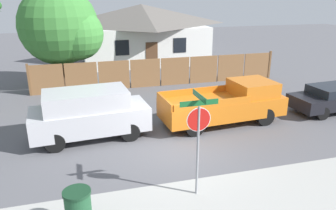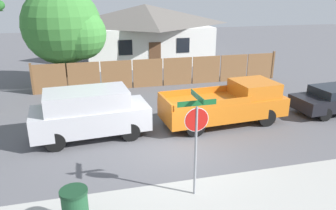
{
  "view_description": "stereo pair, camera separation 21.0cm",
  "coord_description": "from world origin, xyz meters",
  "px_view_note": "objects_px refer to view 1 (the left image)",
  "views": [
    {
      "loc": [
        -3.18,
        -10.38,
        5.59
      ],
      "look_at": [
        -0.15,
        0.61,
        1.6
      ],
      "focal_mm": 35.0,
      "sensor_mm": 36.0,
      "label": 1
    },
    {
      "loc": [
        -2.98,
        -10.43,
        5.59
      ],
      "look_at": [
        -0.15,
        0.61,
        1.6
      ],
      "focal_mm": 35.0,
      "sensor_mm": 36.0,
      "label": 2
    }
  ],
  "objects_px": {
    "parked_sedan": "(334,98)",
    "stop_sign": "(198,128)",
    "house": "(142,32)",
    "trash_bin": "(78,209)",
    "oak_tree": "(63,28)",
    "red_suv": "(89,113)",
    "orange_pickup": "(227,104)"
  },
  "relations": [
    {
      "from": "parked_sedan",
      "to": "stop_sign",
      "type": "relative_size",
      "value": 1.47
    },
    {
      "from": "house",
      "to": "stop_sign",
      "type": "bearing_deg",
      "value": -96.69
    },
    {
      "from": "parked_sedan",
      "to": "trash_bin",
      "type": "height_order",
      "value": "parked_sedan"
    },
    {
      "from": "oak_tree",
      "to": "red_suv",
      "type": "xyz_separation_m",
      "value": [
        0.96,
        -7.97,
        -2.51
      ]
    },
    {
      "from": "red_suv",
      "to": "parked_sedan",
      "type": "height_order",
      "value": "red_suv"
    },
    {
      "from": "house",
      "to": "orange_pickup",
      "type": "xyz_separation_m",
      "value": [
        0.85,
        -14.94,
        -1.47
      ]
    },
    {
      "from": "trash_bin",
      "to": "red_suv",
      "type": "bearing_deg",
      "value": 84.24
    },
    {
      "from": "house",
      "to": "orange_pickup",
      "type": "bearing_deg",
      "value": -86.74
    },
    {
      "from": "parked_sedan",
      "to": "stop_sign",
      "type": "height_order",
      "value": "stop_sign"
    },
    {
      "from": "orange_pickup",
      "to": "red_suv",
      "type": "bearing_deg",
      "value": 175.91
    },
    {
      "from": "house",
      "to": "red_suv",
      "type": "height_order",
      "value": "house"
    },
    {
      "from": "red_suv",
      "to": "orange_pickup",
      "type": "height_order",
      "value": "red_suv"
    },
    {
      "from": "house",
      "to": "parked_sedan",
      "type": "bearing_deg",
      "value": -66.57
    },
    {
      "from": "stop_sign",
      "to": "house",
      "type": "bearing_deg",
      "value": 82.69
    },
    {
      "from": "oak_tree",
      "to": "stop_sign",
      "type": "distance_m",
      "value": 13.35
    },
    {
      "from": "oak_tree",
      "to": "red_suv",
      "type": "height_order",
      "value": "oak_tree"
    },
    {
      "from": "red_suv",
      "to": "stop_sign",
      "type": "distance_m",
      "value": 5.6
    },
    {
      "from": "house",
      "to": "oak_tree",
      "type": "xyz_separation_m",
      "value": [
        -6.03,
        -6.99,
        1.2
      ]
    },
    {
      "from": "orange_pickup",
      "to": "parked_sedan",
      "type": "bearing_deg",
      "value": -4.5
    },
    {
      "from": "oak_tree",
      "to": "parked_sedan",
      "type": "distance_m",
      "value": 15.12
    },
    {
      "from": "stop_sign",
      "to": "red_suv",
      "type": "bearing_deg",
      "value": 119.47
    },
    {
      "from": "house",
      "to": "orange_pickup",
      "type": "distance_m",
      "value": 15.03
    },
    {
      "from": "orange_pickup",
      "to": "trash_bin",
      "type": "bearing_deg",
      "value": -144.52
    },
    {
      "from": "parked_sedan",
      "to": "house",
      "type": "bearing_deg",
      "value": 109.14
    },
    {
      "from": "house",
      "to": "oak_tree",
      "type": "height_order",
      "value": "oak_tree"
    },
    {
      "from": "trash_bin",
      "to": "parked_sedan",
      "type": "bearing_deg",
      "value": 23.89
    },
    {
      "from": "house",
      "to": "stop_sign",
      "type": "distance_m",
      "value": 19.86
    },
    {
      "from": "red_suv",
      "to": "orange_pickup",
      "type": "distance_m",
      "value": 5.93
    },
    {
      "from": "orange_pickup",
      "to": "parked_sedan",
      "type": "distance_m",
      "value": 5.64
    },
    {
      "from": "red_suv",
      "to": "stop_sign",
      "type": "xyz_separation_m",
      "value": [
        2.76,
        -4.76,
        1.03
      ]
    },
    {
      "from": "stop_sign",
      "to": "trash_bin",
      "type": "distance_m",
      "value": 3.7
    },
    {
      "from": "oak_tree",
      "to": "house",
      "type": "bearing_deg",
      "value": 49.2
    }
  ]
}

